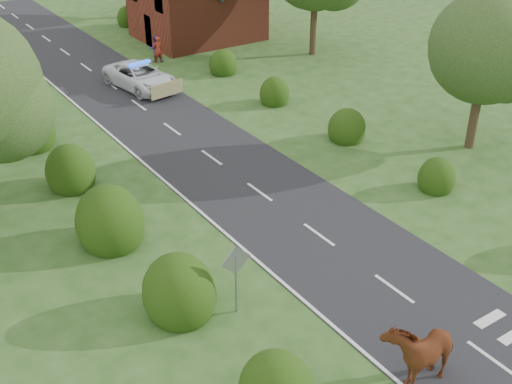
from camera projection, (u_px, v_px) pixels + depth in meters
ground at (394, 289)px, 21.53m from camera, size 120.00×120.00×0.00m
road at (181, 136)px, 32.34m from camera, size 6.00×70.00×0.02m
road_markings at (172, 159)px, 30.05m from camera, size 4.96×70.00×0.01m
hedgerow_left at (79, 184)px, 26.41m from camera, size 2.75×50.41×3.00m
hedgerow_right at (331, 121)px, 32.56m from camera, size 2.10×45.78×2.10m
tree_right_a at (492, 52)px, 28.92m from camera, size 5.33×5.20×7.56m
road_sign at (236, 270)px, 19.71m from camera, size 1.06×0.08×2.53m
cow at (419, 352)px, 17.69m from camera, size 2.53×1.45×1.74m
police_van at (141, 77)px, 37.97m from camera, size 3.21×5.63×1.62m
pedestrian_red at (158, 50)px, 42.16m from camera, size 0.64×0.42×1.76m
pedestrian_purple at (156, 49)px, 42.34m from camera, size 1.07×0.98×1.77m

